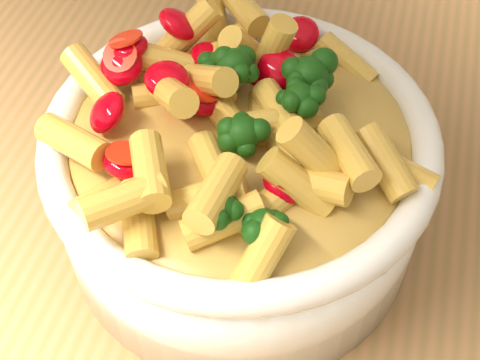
# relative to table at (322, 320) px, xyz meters

# --- Properties ---
(table) EXTENTS (1.20, 0.80, 0.90)m
(table) POSITION_rel_table_xyz_m (0.00, 0.00, 0.00)
(table) COLOR #B07A4B
(table) RESTS_ON ground
(serving_bowl) EXTENTS (0.26, 0.26, 0.11)m
(serving_bowl) POSITION_rel_table_xyz_m (-0.07, 0.00, 0.16)
(serving_bowl) COLOR white
(serving_bowl) RESTS_ON table
(pasta_salad) EXTENTS (0.20, 0.20, 0.05)m
(pasta_salad) POSITION_rel_table_xyz_m (-0.07, 0.00, 0.23)
(pasta_salad) COLOR #FDC64F
(pasta_salad) RESTS_ON serving_bowl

